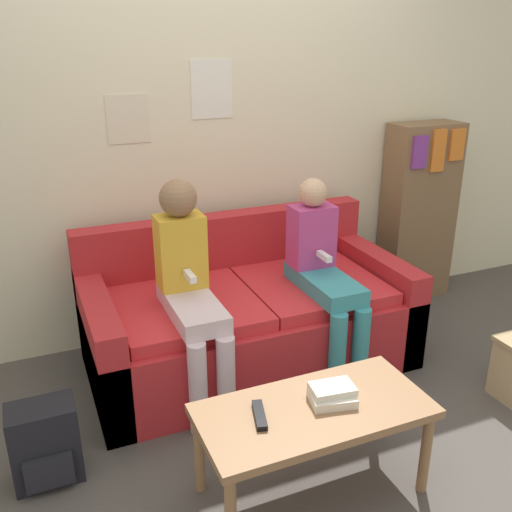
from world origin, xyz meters
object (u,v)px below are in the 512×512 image
coffee_table (314,418)px  tv_remote (260,415)px  person_left (189,283)px  backpack (45,444)px  person_right (323,270)px  bookshelf (418,212)px  couch (247,318)px

coffee_table → tv_remote: size_ratio=5.35×
coffee_table → person_left: (-0.24, 0.86, 0.28)m
backpack → person_left: bearing=25.5°
person_right → person_left: bearing=178.8°
person_right → tv_remote: 1.11m
backpack → tv_remote: bearing=-31.1°
person_left → bookshelf: size_ratio=0.91×
person_right → bookshelf: (1.09, 0.59, 0.03)m
tv_remote → backpack: bearing=164.4°
person_right → bookshelf: size_ratio=0.86×
coffee_table → bookshelf: bearing=41.9°
person_left → bookshelf: bookshelf is taller
person_right → tv_remote: (-0.73, -0.82, -0.17)m
couch → tv_remote: bearing=-109.5°
couch → bookshelf: (1.45, 0.37, 0.35)m
person_right → couch: bearing=149.8°
couch → bookshelf: bookshelf is taller
couch → tv_remote: (-0.37, -1.03, 0.15)m
couch → person_left: 0.57m
bookshelf → tv_remote: bearing=-142.3°
couch → backpack: couch is taller
couch → coffee_table: couch is taller
coffee_table → backpack: coffee_table is taller
couch → backpack: 1.28m
couch → tv_remote: size_ratio=10.23×
person_right → bookshelf: 1.24m
person_right → tv_remote: size_ratio=6.12×
couch → tv_remote: 1.10m
coffee_table → tv_remote: 0.23m
person_left → person_right: size_ratio=1.06×
tv_remote → coffee_table: bearing=8.9°
person_right → bookshelf: bookshelf is taller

